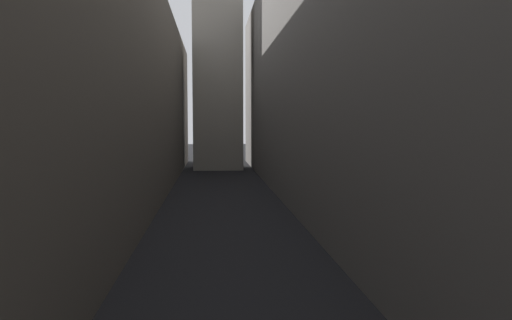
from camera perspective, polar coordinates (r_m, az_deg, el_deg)
ground_plane at (r=38.57m, az=-3.64°, el=-6.63°), size 264.00×264.00×0.00m
building_block_left at (r=41.14m, az=-19.22°, el=7.97°), size 10.69×108.00×20.22m
building_block_right at (r=42.24m, az=12.97°, el=11.59°), size 12.90×108.00×25.49m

